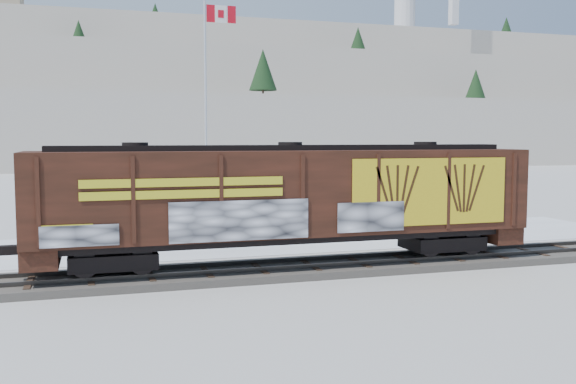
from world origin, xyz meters
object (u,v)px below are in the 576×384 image
object	(u,v)px
hopper_railcar	(290,197)
car_white	(361,224)
flagpole	(208,141)
car_dark	(371,219)
car_silver	(235,226)

from	to	relation	value
hopper_railcar	car_white	xyz separation A→B (m)	(6.01, 7.12, -2.21)
flagpole	car_dark	distance (m)	10.77
flagpole	car_silver	distance (m)	8.06
car_white	car_silver	bearing A→B (deg)	81.24
flagpole	car_dark	size ratio (longest dim) A/B	2.67
hopper_railcar	car_silver	distance (m)	8.06
flagpole	car_silver	bearing A→B (deg)	-88.91
hopper_railcar	flagpole	xyz separation A→B (m)	(-0.57, 14.64, 2.03)
hopper_railcar	car_dark	world-z (taller)	hopper_railcar
car_white	car_dark	size ratio (longest dim) A/B	0.83
car_silver	car_white	world-z (taller)	car_silver
hopper_railcar	car_dark	bearing A→B (deg)	49.68
car_dark	car_white	bearing A→B (deg)	130.60
flagpole	car_white	world-z (taller)	flagpole
car_silver	flagpole	bearing A→B (deg)	-17.96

